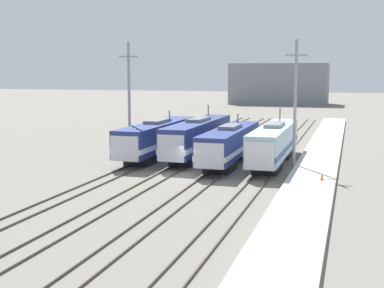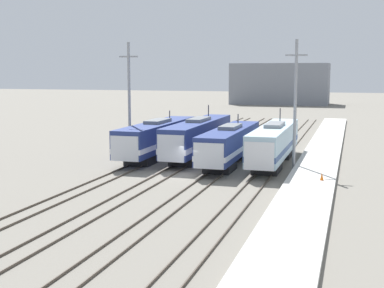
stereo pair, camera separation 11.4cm
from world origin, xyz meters
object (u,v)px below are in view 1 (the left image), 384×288
traffic_cone (322,176)px  locomotive_center_right (229,144)px  catenary_tower_left (129,100)px  catenary_tower_right (295,102)px  locomotive_far_left (156,138)px  locomotive_center_left (197,137)px  locomotive_far_right (274,144)px

traffic_cone → locomotive_center_right: bearing=142.4°
catenary_tower_left → catenary_tower_right: size_ratio=1.00×
catenary_tower_right → traffic_cone: size_ratio=19.51×
catenary_tower_right → locomotive_far_left: bearing=171.2°
locomotive_far_left → locomotive_center_left: (4.28, 1.17, 0.09)m
traffic_cone → catenary_tower_right: bearing=113.5°
locomotive_far_left → locomotive_center_right: locomotive_far_left is taller
locomotive_center_left → traffic_cone: size_ratio=29.74×
locomotive_center_right → catenary_tower_right: catenary_tower_right is taller
catenary_tower_left → locomotive_far_left: bearing=48.1°
locomotive_center_right → catenary_tower_right: size_ratio=1.38×
locomotive_center_left → catenary_tower_left: bearing=-151.2°
locomotive_center_right → catenary_tower_right: bearing=-2.8°
locomotive_center_left → locomotive_center_right: (4.28, -3.18, -0.16)m
locomotive_center_right → locomotive_far_right: size_ratio=0.93×
catenary_tower_left → traffic_cone: 22.06m
locomotive_center_left → locomotive_far_right: locomotive_center_left is taller
catenary_tower_right → traffic_cone: (3.04, -6.99, -5.66)m
locomotive_far_right → traffic_cone: 10.04m
locomotive_far_left → traffic_cone: (18.06, -9.32, -1.41)m
locomotive_center_right → locomotive_far_right: 4.43m
locomotive_center_left → locomotive_far_right: bearing=-13.4°
catenary_tower_left → locomotive_far_right: bearing=5.6°
locomotive_center_right → catenary_tower_left: size_ratio=1.38×
locomotive_far_left → locomotive_center_right: 8.79m
locomotive_far_right → locomotive_far_left: bearing=176.1°
locomotive_far_left → catenary_tower_left: bearing=-131.9°
locomotive_far_right → traffic_cone: (5.22, -8.45, -1.44)m
locomotive_far_left → locomotive_far_right: (12.83, -0.86, 0.03)m
locomotive_center_right → locomotive_far_right: bearing=15.0°
catenary_tower_right → traffic_cone: bearing=-66.5°
locomotive_far_left → catenary_tower_left: (-2.09, -2.33, 4.25)m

